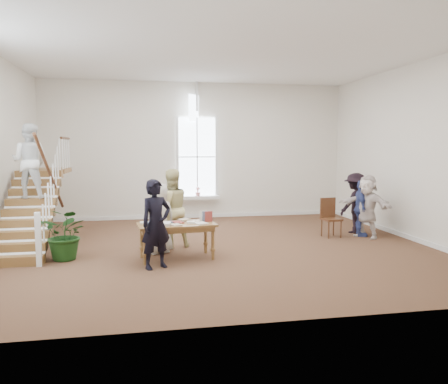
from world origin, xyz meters
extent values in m
plane|color=#482A1C|center=(0.00, 0.00, 0.00)|extent=(10.00, 10.00, 0.00)
plane|color=silver|center=(0.00, 4.50, 2.25)|extent=(10.00, 0.00, 10.00)
plane|color=silver|center=(0.00, -4.50, 2.25)|extent=(10.00, 0.00, 10.00)
plane|color=silver|center=(5.00, 0.00, 2.25)|extent=(0.00, 9.00, 9.00)
plane|color=white|center=(0.00, 0.00, 4.50)|extent=(10.00, 10.00, 0.00)
cube|color=white|center=(0.00, 4.32, 0.70)|extent=(1.45, 0.28, 0.10)
plane|color=white|center=(0.00, 4.44, 2.05)|extent=(2.60, 0.00, 2.60)
plane|color=white|center=(0.00, 4.44, 3.65)|extent=(0.60, 0.60, 0.85)
cube|color=white|center=(0.00, 4.47, 0.06)|extent=(10.00, 0.04, 0.12)
imported|color=pink|center=(0.00, 4.29, 0.90)|extent=(0.17, 0.17, 0.30)
cube|color=brown|center=(-4.35, -0.80, 0.10)|extent=(1.10, 0.30, 0.20)
cube|color=brown|center=(-4.35, -0.50, 0.30)|extent=(1.10, 0.30, 0.20)
cube|color=brown|center=(-4.35, -0.20, 0.50)|extent=(1.10, 0.30, 0.20)
cube|color=brown|center=(-4.35, 0.10, 0.70)|extent=(1.10, 0.30, 0.20)
cube|color=brown|center=(-4.35, 0.40, 0.90)|extent=(1.10, 0.30, 0.20)
cube|color=brown|center=(-4.35, 0.70, 1.10)|extent=(1.10, 0.30, 0.20)
cube|color=brown|center=(-4.35, 1.00, 1.30)|extent=(1.10, 0.30, 0.20)
cube|color=brown|center=(-4.35, 1.30, 1.50)|extent=(1.10, 0.30, 0.20)
cube|color=brown|center=(-4.35, 1.60, 1.70)|extent=(1.10, 0.30, 0.20)
cube|color=brown|center=(-4.35, 2.50, 1.74)|extent=(1.10, 1.20, 0.12)
cube|color=white|center=(-3.86, -0.95, 0.55)|extent=(0.10, 0.10, 1.10)
cylinder|color=#3D2710|center=(-3.85, 0.40, 1.75)|extent=(0.07, 2.74, 1.86)
imported|color=silver|center=(-4.35, 0.70, 2.06)|extent=(0.94, 0.79, 1.72)
cube|color=brown|center=(-1.09, -0.85, 0.74)|extent=(1.71, 0.99, 0.05)
cube|color=brown|center=(-1.09, -0.85, 0.66)|extent=(1.58, 0.86, 0.10)
cylinder|color=brown|center=(-1.77, -1.23, 0.35)|extent=(0.07, 0.07, 0.71)
cylinder|color=brown|center=(-0.35, -1.08, 0.35)|extent=(0.07, 0.07, 0.71)
cylinder|color=brown|center=(-1.84, -0.62, 0.35)|extent=(0.07, 0.07, 0.71)
cylinder|color=brown|center=(-0.42, -0.46, 0.35)|extent=(0.07, 0.07, 0.71)
cube|color=silver|center=(-0.59, -0.95, 0.77)|extent=(0.31, 0.35, 0.02)
cube|color=beige|center=(-1.50, -0.88, 0.78)|extent=(0.25, 0.34, 0.04)
cube|color=tan|center=(-1.34, -0.72, 0.78)|extent=(0.21, 0.23, 0.02)
cube|color=silver|center=(-1.46, -1.08, 0.78)|extent=(0.23, 0.25, 0.03)
cube|color=#4C5972|center=(-1.20, -0.70, 0.78)|extent=(0.19, 0.19, 0.02)
cube|color=maroon|center=(-1.06, -0.75, 0.78)|extent=(0.27, 0.31, 0.02)
cube|color=white|center=(-1.36, -1.06, 0.79)|extent=(0.20, 0.20, 0.06)
cube|color=#BFB299|center=(-1.13, -1.06, 0.78)|extent=(0.26, 0.29, 0.02)
cube|color=silver|center=(-0.79, -0.87, 0.78)|extent=(0.19, 0.22, 0.04)
cube|color=beige|center=(-1.77, -0.71, 0.78)|extent=(0.20, 0.23, 0.03)
cube|color=tan|center=(-0.90, -0.56, 0.79)|extent=(0.30, 0.30, 0.04)
cube|color=silver|center=(-1.30, -0.91, 0.79)|extent=(0.15, 0.29, 0.04)
cube|color=#4C5972|center=(-1.60, -0.94, 0.79)|extent=(0.30, 0.35, 0.05)
imported|color=black|center=(-1.54, -1.50, 0.88)|extent=(0.77, 0.68, 1.77)
imported|color=beige|center=(-1.44, -0.25, 0.80)|extent=(0.93, 0.79, 1.60)
imported|color=#D1C482|center=(-1.14, 0.25, 0.93)|extent=(1.08, 0.94, 1.87)
imported|color=navy|center=(3.93, 0.65, 0.75)|extent=(0.62, 0.95, 1.51)
imported|color=black|center=(4.00, 1.10, 0.83)|extent=(1.24, 1.02, 1.67)
imported|color=silver|center=(4.00, 0.45, 0.83)|extent=(1.19, 1.58, 1.66)
imported|color=#143611|center=(-3.40, -0.51, 0.56)|extent=(1.26, 1.19, 1.11)
cube|color=#3D2710|center=(3.10, 0.65, 0.48)|extent=(0.50, 0.50, 0.05)
cube|color=#3D2710|center=(3.08, 0.85, 0.77)|extent=(0.45, 0.09, 0.53)
cylinder|color=#3D2710|center=(2.94, 0.45, 0.23)|extent=(0.04, 0.04, 0.47)
cylinder|color=#3D2710|center=(3.30, 0.49, 0.23)|extent=(0.04, 0.04, 0.47)
cylinder|color=#3D2710|center=(2.90, 0.81, 0.23)|extent=(0.04, 0.04, 0.47)
cylinder|color=#3D2710|center=(3.26, 0.85, 0.23)|extent=(0.04, 0.04, 0.47)
camera|label=1|loc=(-1.77, -10.04, 2.40)|focal=35.00mm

